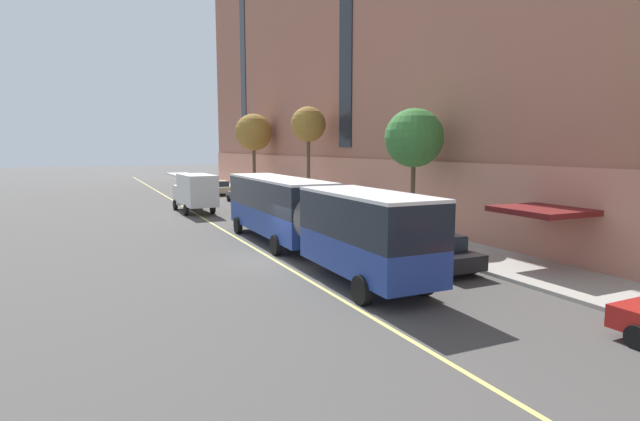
# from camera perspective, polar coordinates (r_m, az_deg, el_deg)

# --- Properties ---
(ground_plane) EXTENTS (260.00, 260.00, 0.00)m
(ground_plane) POSITION_cam_1_polar(r_m,az_deg,el_deg) (23.57, -5.20, -5.64)
(ground_plane) COLOR #4C4947
(sidewalk) EXTENTS (4.15, 160.00, 0.15)m
(sidewalk) POSITION_cam_1_polar(r_m,az_deg,el_deg) (30.29, 9.08, -2.67)
(sidewalk) COLOR #ADA89E
(sidewalk) RESTS_ON ground
(city_bus) EXTENTS (2.99, 18.62, 3.58)m
(city_bus) POSITION_cam_1_polar(r_m,az_deg,el_deg) (23.98, -1.65, -0.34)
(city_bus) COLOR navy
(city_bus) RESTS_ON ground
(parked_car_darkgray_0) EXTENTS (2.12, 4.33, 1.56)m
(parked_car_darkgray_0) POSITION_cam_1_polar(r_m,az_deg,el_deg) (48.27, -8.91, 1.85)
(parked_car_darkgray_0) COLOR #4C4C51
(parked_car_darkgray_0) RESTS_ON ground
(parked_car_black_2) EXTENTS (2.02, 4.77, 1.56)m
(parked_car_black_2) POSITION_cam_1_polar(r_m,az_deg,el_deg) (22.21, 12.84, -4.52)
(parked_car_black_2) COLOR black
(parked_car_black_2) RESTS_ON ground
(parked_car_green_3) EXTENTS (2.05, 4.64, 1.56)m
(parked_car_green_3) POSITION_cam_1_polar(r_m,az_deg,el_deg) (34.46, -1.71, -0.20)
(parked_car_green_3) COLOR #23603D
(parked_car_green_3) RESTS_ON ground
(parked_car_silver_5) EXTENTS (2.05, 4.61, 1.56)m
(parked_car_silver_5) POSITION_cam_1_polar(r_m,az_deg,el_deg) (42.12, -6.10, 1.13)
(parked_car_silver_5) COLOR #B7B7BC
(parked_car_silver_5) RESTS_ON ground
(parked_car_champagne_6) EXTENTS (1.92, 4.54, 1.56)m
(parked_car_champagne_6) POSITION_cam_1_polar(r_m,az_deg,el_deg) (56.62, -11.37, 2.58)
(parked_car_champagne_6) COLOR #BCAD89
(parked_car_champagne_6) RESTS_ON ground
(box_truck) EXTENTS (2.55, 6.75, 3.11)m
(box_truck) POSITION_cam_1_polar(r_m,az_deg,el_deg) (41.20, -14.08, 2.16)
(box_truck) COLOR silver
(box_truck) RESTS_ON ground
(street_tree_mid_block) EXTENTS (3.28, 3.28, 7.25)m
(street_tree_mid_block) POSITION_cam_1_polar(r_m,az_deg,el_deg) (28.48, 10.70, 8.11)
(street_tree_mid_block) COLOR brown
(street_tree_mid_block) RESTS_ON sidewalk
(street_tree_far_uptown) EXTENTS (2.87, 2.87, 8.38)m
(street_tree_far_uptown) POSITION_cam_1_polar(r_m,az_deg,el_deg) (41.12, -1.35, 9.72)
(street_tree_far_uptown) COLOR brown
(street_tree_far_uptown) RESTS_ON sidewalk
(street_tree_far_downtown) EXTENTS (3.94, 3.94, 8.66)m
(street_tree_far_downtown) POSITION_cam_1_polar(r_m,az_deg,el_deg) (54.64, -7.60, 8.81)
(street_tree_far_downtown) COLOR brown
(street_tree_far_downtown) RESTS_ON sidewalk
(lane_centerline) EXTENTS (0.16, 140.00, 0.01)m
(lane_centerline) POSITION_cam_1_polar(r_m,az_deg,el_deg) (26.34, -7.52, -4.30)
(lane_centerline) COLOR #E0D66B
(lane_centerline) RESTS_ON ground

